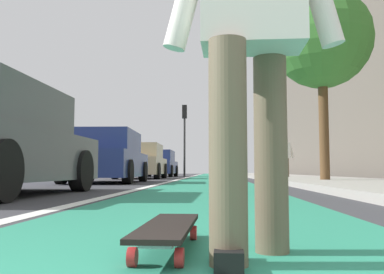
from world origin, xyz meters
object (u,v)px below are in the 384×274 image
at_px(traffic_light, 185,127).
at_px(skateboard, 168,229).
at_px(parked_car_mid, 106,158).
at_px(parked_car_end, 159,164).
at_px(parked_car_far, 141,162).
at_px(street_tree_mid, 322,40).
at_px(pedestrian_distant, 285,155).
at_px(skater_person, 251,20).

bearing_deg(traffic_light, skateboard, -176.07).
bearing_deg(parked_car_mid, parked_car_end, 0.33).
xyz_separation_m(parked_car_far, street_tree_mid, (-7.22, -6.01, 3.05)).
relative_size(parked_car_end, traffic_light, 0.99).
bearing_deg(pedestrian_distant, skater_person, 170.26).
xyz_separation_m(street_tree_mid, pedestrian_distant, (4.98, 0.20, -2.85)).
distance_m(parked_car_far, parked_car_end, 5.85).
xyz_separation_m(parked_car_far, pedestrian_distant, (-2.24, -5.81, 0.19)).
bearing_deg(skateboard, parked_car_end, 7.58).
height_order(parked_car_far, traffic_light, traffic_light).
height_order(parked_car_mid, pedestrian_distant, pedestrian_distant).
bearing_deg(skateboard, pedestrian_distant, -11.18).
relative_size(skater_person, traffic_light, 0.38).
relative_size(skater_person, parked_car_mid, 0.37).
xyz_separation_m(parked_car_mid, parked_car_end, (12.12, 0.07, 0.01)).
distance_m(parked_car_mid, pedestrian_distant, 7.01).
distance_m(parked_car_far, street_tree_mid, 9.87).
bearing_deg(street_tree_mid, pedestrian_distant, 2.25).
bearing_deg(traffic_light, parked_car_end, 130.08).
height_order(parked_car_far, parked_car_end, parked_car_far).
xyz_separation_m(skateboard, parked_car_mid, (10.22, 2.90, 0.61)).
xyz_separation_m(traffic_light, pedestrian_distant, (-9.23, -4.43, -2.04)).
distance_m(skater_person, parked_car_end, 22.73).
height_order(traffic_light, pedestrian_distant, traffic_light).
height_order(skateboard, parked_car_end, parked_car_end).
distance_m(skater_person, parked_car_far, 16.98).
distance_m(parked_car_far, traffic_light, 7.47).
height_order(parked_car_end, pedestrian_distant, pedestrian_distant).
distance_m(skateboard, parked_car_far, 16.77).
distance_m(parked_car_mid, traffic_light, 13.52).
relative_size(parked_car_mid, traffic_light, 1.03).
bearing_deg(street_tree_mid, traffic_light, 18.04).
distance_m(skateboard, traffic_light, 23.71).
height_order(skater_person, parked_car_end, skater_person).
bearing_deg(skateboard, parked_car_mid, 15.87).
distance_m(traffic_light, street_tree_mid, 14.96).
height_order(skater_person, street_tree_mid, street_tree_mid).
xyz_separation_m(skater_person, pedestrian_distant, (14.40, -2.47, -0.02)).
bearing_deg(skateboard, street_tree_mid, -18.00).
distance_m(parked_car_end, traffic_light, 2.86).
relative_size(parked_car_far, traffic_light, 0.99).
xyz_separation_m(skater_person, traffic_light, (23.63, 1.96, 2.02)).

